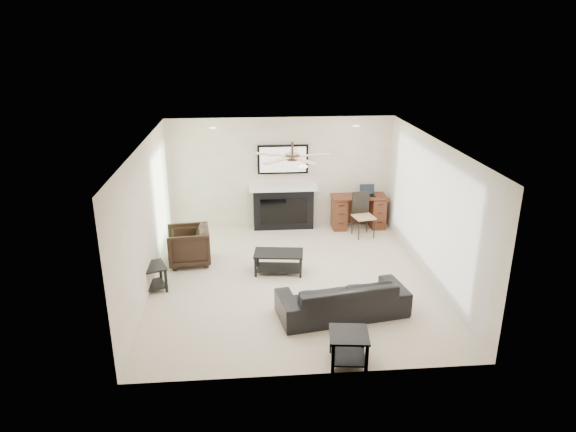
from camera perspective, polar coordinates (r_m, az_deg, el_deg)
name	(u,v)px	position (r m, az deg, el deg)	size (l,w,h in m)	color
room_shell	(303,189)	(8.85, 1.69, 3.02)	(5.50, 5.54, 2.52)	beige
sofa	(343,298)	(8.21, 6.08, -9.01)	(2.03, 0.79, 0.59)	black
armchair	(188,246)	(10.05, -11.00, -3.26)	(0.77, 0.80, 0.72)	black
coffee_table	(279,262)	(9.57, -1.05, -5.16)	(0.90, 0.50, 0.40)	black
end_table_near	(348,348)	(7.18, 6.74, -14.36)	(0.52, 0.52, 0.45)	black
end_table_left	(151,278)	(9.24, -14.98, -6.66)	(0.50, 0.50, 0.45)	black
fireplace_unit	(283,188)	(11.43, -0.52, 3.13)	(1.52, 0.34, 1.91)	black
desk	(358,211)	(11.77, 7.79, 0.50)	(1.22, 0.56, 0.76)	#3D1B0F
desk_chair	(364,215)	(11.23, 8.41, 0.08)	(0.42, 0.44, 0.97)	black
laptop	(368,191)	(11.65, 8.89, 2.79)	(0.33, 0.24, 0.23)	black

